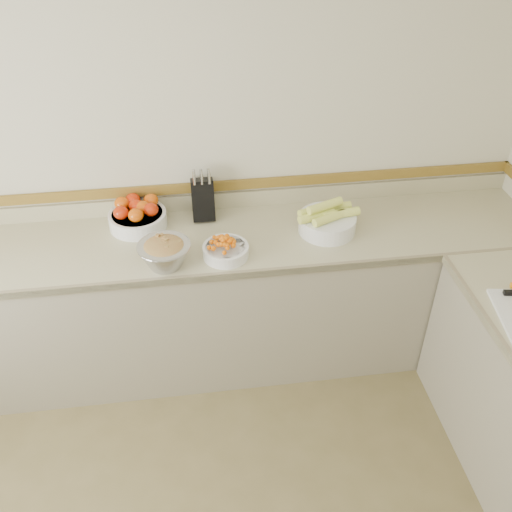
{
  "coord_description": "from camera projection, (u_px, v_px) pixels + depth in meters",
  "views": [
    {
      "loc": [
        0.04,
        -0.9,
        2.7
      ],
      "look_at": [
        0.35,
        1.35,
        1.0
      ],
      "focal_mm": 40.0,
      "sensor_mm": 36.0,
      "label": 1
    }
  ],
  "objects": [
    {
      "name": "corn_bowl",
      "position": [
        327.0,
        220.0,
        3.16
      ],
      "size": [
        0.35,
        0.32,
        0.19
      ],
      "color": "white",
      "rests_on": "counter_back"
    },
    {
      "name": "tomato_bowl",
      "position": [
        137.0,
        215.0,
        3.2
      ],
      "size": [
        0.33,
        0.33,
        0.16
      ],
      "color": "white",
      "rests_on": "counter_back"
    },
    {
      "name": "back_wall",
      "position": [
        177.0,
        148.0,
        3.14
      ],
      "size": [
        4.0,
        0.0,
        4.0
      ],
      "primitive_type": "plane",
      "rotation": [
        1.57,
        0.0,
        0.0
      ],
      "color": "beige",
      "rests_on": "ground_plane"
    },
    {
      "name": "rhubarb_bowl",
      "position": [
        165.0,
        253.0,
        2.9
      ],
      "size": [
        0.27,
        0.27,
        0.16
      ],
      "color": "#B2B2BA",
      "rests_on": "counter_back"
    },
    {
      "name": "knife_block",
      "position": [
        203.0,
        199.0,
        3.24
      ],
      "size": [
        0.13,
        0.15,
        0.31
      ],
      "color": "black",
      "rests_on": "counter_back"
    },
    {
      "name": "counter_back",
      "position": [
        190.0,
        302.0,
        3.39
      ],
      "size": [
        4.0,
        0.65,
        1.08
      ],
      "color": "tan",
      "rests_on": "ground_plane"
    },
    {
      "name": "cherry_tomato_bowl",
      "position": [
        226.0,
        249.0,
        2.98
      ],
      "size": [
        0.24,
        0.24,
        0.13
      ],
      "color": "white",
      "rests_on": "counter_back"
    }
  ]
}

